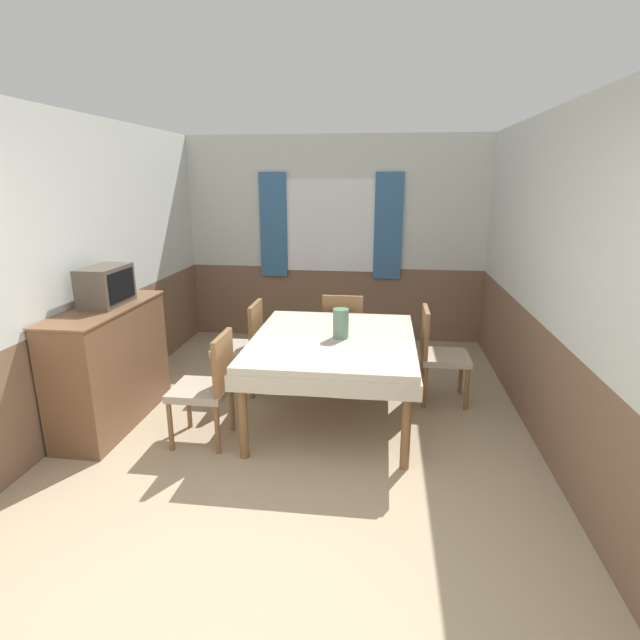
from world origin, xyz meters
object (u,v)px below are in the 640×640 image
dining_table (333,348)px  sideboard (111,365)px  tv (106,286)px  vase (341,323)px  chair_left_far (244,343)px  chair_head_window (343,330)px  chair_left_near (208,384)px  chair_right_far (438,351)px

dining_table → sideboard: 1.92m
tv → vase: bearing=6.3°
sideboard → dining_table: bearing=8.7°
dining_table → chair_left_far: (-0.95, 0.51, -0.16)m
tv → chair_head_window: bearing=34.3°
chair_left_near → sideboard: bearing=76.8°
chair_head_window → vase: bearing=-86.7°
sideboard → vase: bearing=8.4°
dining_table → chair_left_far: chair_left_far is taller
chair_left_far → vase: vase is taller
vase → chair_head_window: bearing=93.3°
chair_left_near → chair_left_far: (0.00, 1.03, 0.00)m
sideboard → tv: bearing=89.4°
chair_right_far → vase: bearing=-59.7°
dining_table → vase: (0.06, -0.00, 0.23)m
chair_right_far → vase: 1.10m
chair_head_window → chair_left_far: 1.10m
sideboard → vase: size_ratio=5.20×
chair_left_near → sideboard: 0.98m
dining_table → sideboard: size_ratio=1.26×
sideboard → chair_left_near: bearing=-13.2°
chair_head_window → sideboard: 2.33m
dining_table → chair_left_near: bearing=-151.5°
chair_left_near → chair_left_far: bearing=0.0°
chair_left_near → chair_left_far: size_ratio=1.00×
chair_right_far → tv: bearing=-75.6°
chair_right_far → sideboard: size_ratio=0.69×
chair_left_far → dining_table: bearing=-118.5°
dining_table → tv: (-1.89, -0.22, 0.55)m
chair_left_near → tv: size_ratio=1.87×
dining_table → chair_right_far: bearing=28.5°
chair_right_far → sideboard: 2.95m
dining_table → tv: bearing=-173.4°
chair_left_far → vase: 1.20m
chair_left_near → sideboard: sideboard is taller
dining_table → chair_left_far: bearing=151.5°
chair_left_near → chair_head_window: bearing=-30.8°
chair_head_window → tv: tv is taller
chair_head_window → chair_right_far: bearing=-30.6°
dining_table → chair_head_window: size_ratio=1.82×
chair_left_near → chair_left_far: 1.03m
chair_right_far → vase: size_ratio=3.59×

